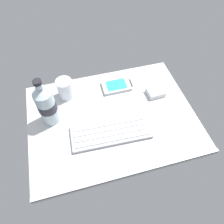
{
  "coord_description": "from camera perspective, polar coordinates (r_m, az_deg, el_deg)",
  "views": [
    {
      "loc": [
        -12.04,
        -44.31,
        66.47
      ],
      "look_at": [
        0.0,
        0.0,
        3.0
      ],
      "focal_mm": 33.27,
      "sensor_mm": 36.0,
      "label": 1
    }
  ],
  "objects": [
    {
      "name": "ground_plane",
      "position": [
        0.81,
        0.04,
        -1.77
      ],
      "size": [
        64.0,
        48.0,
        2.8
      ],
      "color": "#B7BABC"
    },
    {
      "name": "keyboard",
      "position": [
        0.76,
        -0.33,
        -5.46
      ],
      "size": [
        29.47,
        12.29,
        1.7
      ],
      "color": "#93969B",
      "rests_on": "ground_plane"
    },
    {
      "name": "handheld_device",
      "position": [
        0.9,
        1.26,
        7.2
      ],
      "size": [
        12.82,
        7.65,
        1.5
      ],
      "color": "#B7BABF",
      "rests_on": "ground_plane"
    },
    {
      "name": "juice_cup",
      "position": [
        0.86,
        -12.69,
        6.13
      ],
      "size": [
        6.4,
        6.4,
        8.5
      ],
      "color": "silver",
      "rests_on": "ground_plane"
    },
    {
      "name": "water_bottle",
      "position": [
        0.76,
        -17.57,
        1.94
      ],
      "size": [
        6.73,
        6.73,
        20.8
      ],
      "color": "silver",
      "rests_on": "ground_plane"
    },
    {
      "name": "charger_block",
      "position": [
        0.89,
        11.94,
        5.39
      ],
      "size": [
        7.17,
        5.81,
        2.4
      ],
      "primitive_type": "cube",
      "rotation": [
        0.0,
        0.0,
        0.03
      ],
      "color": "silver",
      "rests_on": "ground_plane"
    }
  ]
}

